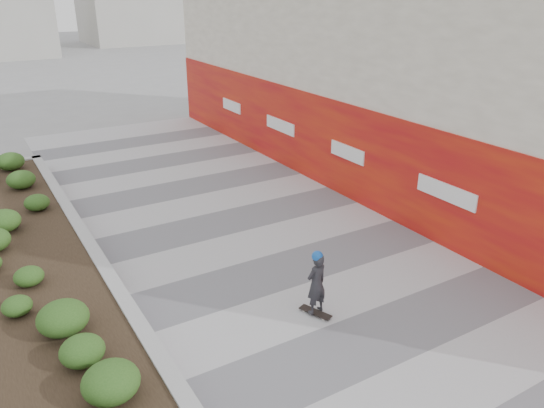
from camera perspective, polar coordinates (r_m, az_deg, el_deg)
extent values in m
plane|color=gray|center=(9.98, 19.03, -18.58)|extent=(160.00, 160.00, 0.00)
cube|color=#A8A8AD|center=(11.63, 7.77, -10.84)|extent=(8.00, 36.00, 0.01)
cube|color=beige|center=(19.04, 14.05, 14.78)|extent=(6.00, 24.00, 8.00)
cube|color=red|center=(17.62, 6.27, 6.39)|extent=(0.12, 24.00, 3.00)
cube|color=#9E9EA0|center=(13.15, -18.15, -6.28)|extent=(0.30, 18.00, 0.55)
cube|color=#2D2116|center=(13.01, -23.92, -7.63)|extent=(2.40, 17.40, 0.50)
cylinder|color=#595654|center=(11.91, 9.69, -10.11)|extent=(0.44, 0.44, 0.01)
cube|color=black|center=(11.28, 4.68, -11.51)|extent=(0.45, 0.74, 0.02)
imported|color=#29282E|center=(10.91, 4.79, -8.55)|extent=(0.53, 0.39, 1.34)
sphere|color=blue|center=(10.60, 4.90, -5.63)|extent=(0.23, 0.23, 0.23)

